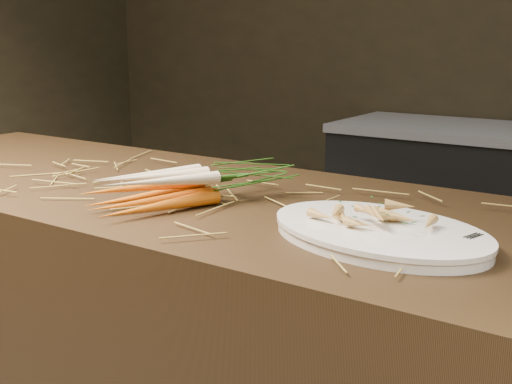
# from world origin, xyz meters

# --- Properties ---
(main_counter) EXTENTS (2.40, 0.70, 0.90)m
(main_counter) POSITION_xyz_m (0.00, 0.30, 0.45)
(main_counter) COLOR black
(main_counter) RESTS_ON ground
(straw_bedding) EXTENTS (1.40, 0.60, 0.02)m
(straw_bedding) POSITION_xyz_m (0.00, 0.30, 0.91)
(straw_bedding) COLOR olive
(straw_bedding) RESTS_ON main_counter
(root_veg_bunch) EXTENTS (0.31, 0.48, 0.09)m
(root_veg_bunch) POSITION_xyz_m (-0.00, 0.26, 0.94)
(root_veg_bunch) COLOR #DF5608
(root_veg_bunch) RESTS_ON main_counter
(serving_platter) EXTENTS (0.44, 0.33, 0.02)m
(serving_platter) POSITION_xyz_m (0.40, 0.20, 0.91)
(serving_platter) COLOR white
(serving_platter) RESTS_ON main_counter
(roasted_veg_heap) EXTENTS (0.22, 0.17, 0.04)m
(roasted_veg_heap) POSITION_xyz_m (0.40, 0.20, 0.94)
(roasted_veg_heap) COLOR #A87D43
(roasted_veg_heap) RESTS_ON serving_platter
(serving_fork) EXTENTS (0.06, 0.15, 0.00)m
(serving_fork) POSITION_xyz_m (0.53, 0.16, 0.92)
(serving_fork) COLOR silver
(serving_fork) RESTS_ON serving_platter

